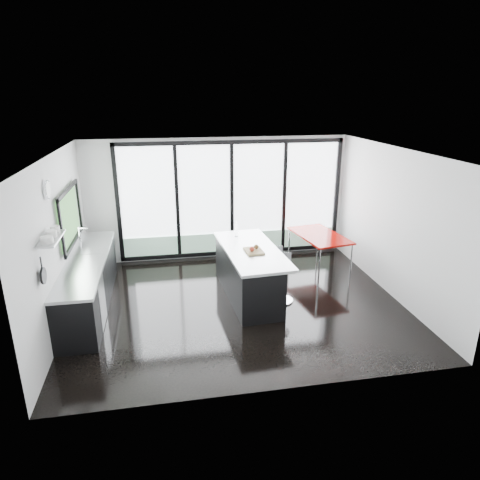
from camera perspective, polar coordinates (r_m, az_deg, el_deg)
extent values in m
cube|color=black|center=(8.07, -0.32, -8.47)|extent=(6.00, 5.00, 0.00)
cube|color=white|center=(7.21, -0.36, 11.64)|extent=(6.00, 5.00, 0.00)
cube|color=silver|center=(9.91, -2.87, 5.45)|extent=(6.00, 0.00, 2.80)
cube|color=white|center=(9.92, -1.13, 5.49)|extent=(5.00, 0.02, 2.50)
cube|color=gray|center=(10.17, -1.05, -0.20)|extent=(5.00, 0.02, 0.44)
cube|color=black|center=(9.76, -8.37, 5.07)|extent=(0.08, 0.04, 2.50)
cube|color=black|center=(9.88, -1.09, 5.44)|extent=(0.08, 0.04, 2.50)
cube|color=black|center=(10.15, 5.93, 5.71)|extent=(0.08, 0.04, 2.50)
cube|color=silver|center=(5.26, 4.46, -7.37)|extent=(6.00, 0.00, 2.80)
cube|color=silver|center=(7.63, -23.12, -0.33)|extent=(0.00, 5.00, 2.80)
cube|color=#3F713A|center=(8.41, -21.87, 2.98)|extent=(0.02, 1.60, 0.90)
cube|color=#AAADAF|center=(6.71, -23.87, 0.16)|extent=(0.25, 0.80, 0.03)
cylinder|color=white|center=(7.10, -24.36, 6.13)|extent=(0.04, 0.30, 0.30)
cylinder|color=black|center=(6.49, -24.75, -4.34)|extent=(0.03, 0.24, 0.24)
cube|color=silver|center=(8.55, 19.89, 2.08)|extent=(0.00, 5.00, 2.80)
cube|color=black|center=(8.27, -19.50, -5.60)|extent=(0.65, 3.20, 0.87)
cube|color=#AAADAF|center=(8.10, -19.86, -2.64)|extent=(0.69, 3.24, 0.05)
cube|color=#AAADAF|center=(8.56, -19.37, -1.41)|extent=(0.45, 0.48, 0.06)
cylinder|color=silver|center=(8.51, -20.54, 0.08)|extent=(0.02, 0.02, 0.44)
cube|color=#AAADAF|center=(7.56, -17.92, -7.95)|extent=(0.03, 0.60, 0.80)
cube|color=black|center=(8.20, 0.95, -4.53)|extent=(0.92, 2.32, 0.90)
cube|color=#AAADAF|center=(8.04, 1.54, -1.37)|extent=(1.13, 2.40, 0.05)
cube|color=#A18B5B|center=(7.88, 1.85, -1.47)|extent=(0.34, 0.43, 0.03)
sphere|color=#9D2C1B|center=(7.80, 1.59, -1.21)|extent=(0.10, 0.10, 0.09)
sphere|color=brown|center=(7.93, 2.18, -0.90)|extent=(0.09, 0.09, 0.09)
cylinder|color=silver|center=(8.67, -0.49, 1.38)|extent=(0.08, 0.08, 0.29)
cylinder|color=silver|center=(8.06, 5.55, -5.82)|extent=(0.53, 0.53, 0.71)
cylinder|color=silver|center=(8.55, 4.45, -4.41)|extent=(0.55, 0.55, 0.67)
cube|color=#8F0904|center=(9.59, 10.42, -1.56)|extent=(1.09, 1.62, 0.80)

